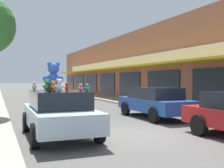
{
  "coord_description": "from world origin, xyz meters",
  "views": [
    {
      "loc": [
        -4.32,
        -8.19,
        1.8
      ],
      "look_at": [
        0.29,
        3.02,
        1.6
      ],
      "focal_mm": 45.0,
      "sensor_mm": 36.0,
      "label": 1
    }
  ],
  "objects_px": {
    "plush_art_car": "(59,112)",
    "teddy_bear_giant": "(53,77)",
    "teddy_bear_black": "(50,88)",
    "teddy_bear_yellow": "(80,88)",
    "parked_car_far_center": "(154,101)",
    "teddy_bear_teal": "(87,88)",
    "teddy_bear_pink": "(81,88)",
    "teddy_bear_green": "(47,85)",
    "teddy_bear_orange": "(54,86)",
    "teddy_bear_red": "(67,87)",
    "teddy_bear_white": "(59,85)",
    "teddy_bear_cream": "(34,86)"
  },
  "relations": [
    {
      "from": "teddy_bear_red",
      "to": "teddy_bear_teal",
      "type": "bearing_deg",
      "value": 79.22
    },
    {
      "from": "plush_art_car",
      "to": "teddy_bear_orange",
      "type": "height_order",
      "value": "teddy_bear_orange"
    },
    {
      "from": "teddy_bear_black",
      "to": "parked_car_far_center",
      "type": "distance_m",
      "value": 6.6
    },
    {
      "from": "teddy_bear_giant",
      "to": "teddy_bear_teal",
      "type": "xyz_separation_m",
      "value": [
        0.75,
        -1.2,
        -0.33
      ]
    },
    {
      "from": "teddy_bear_teal",
      "to": "teddy_bear_pink",
      "type": "height_order",
      "value": "teddy_bear_teal"
    },
    {
      "from": "teddy_bear_teal",
      "to": "teddy_bear_white",
      "type": "distance_m",
      "value": 0.79
    },
    {
      "from": "teddy_bear_teal",
      "to": "teddy_bear_pink",
      "type": "bearing_deg",
      "value": -41.56
    },
    {
      "from": "teddy_bear_green",
      "to": "teddy_bear_orange",
      "type": "xyz_separation_m",
      "value": [
        0.15,
        -0.34,
        -0.02
      ]
    },
    {
      "from": "teddy_bear_orange",
      "to": "teddy_bear_giant",
      "type": "bearing_deg",
      "value": -46.11
    },
    {
      "from": "plush_art_car",
      "to": "teddy_bear_giant",
      "type": "height_order",
      "value": "teddy_bear_giant"
    },
    {
      "from": "teddy_bear_red",
      "to": "teddy_bear_green",
      "type": "distance_m",
      "value": 0.61
    },
    {
      "from": "teddy_bear_teal",
      "to": "teddy_bear_green",
      "type": "bearing_deg",
      "value": -43.45
    },
    {
      "from": "teddy_bear_red",
      "to": "teddy_bear_cream",
      "type": "bearing_deg",
      "value": -102.53
    },
    {
      "from": "teddy_bear_yellow",
      "to": "teddy_bear_orange",
      "type": "height_order",
      "value": "teddy_bear_orange"
    },
    {
      "from": "teddy_bear_green",
      "to": "teddy_bear_cream",
      "type": "relative_size",
      "value": 1.29
    },
    {
      "from": "teddy_bear_red",
      "to": "teddy_bear_orange",
      "type": "distance_m",
      "value": 0.46
    },
    {
      "from": "teddy_bear_giant",
      "to": "teddy_bear_cream",
      "type": "relative_size",
      "value": 3.2
    },
    {
      "from": "teddy_bear_yellow",
      "to": "teddy_bear_cream",
      "type": "xyz_separation_m",
      "value": [
        -1.15,
        1.61,
        0.03
      ]
    },
    {
      "from": "teddy_bear_giant",
      "to": "teddy_bear_black",
      "type": "distance_m",
      "value": 1.38
    },
    {
      "from": "teddy_bear_red",
      "to": "teddy_bear_giant",
      "type": "bearing_deg",
      "value": -110.38
    },
    {
      "from": "teddy_bear_pink",
      "to": "teddy_bear_white",
      "type": "height_order",
      "value": "teddy_bear_white"
    },
    {
      "from": "teddy_bear_green",
      "to": "parked_car_far_center",
      "type": "bearing_deg",
      "value": 179.22
    },
    {
      "from": "parked_car_far_center",
      "to": "teddy_bear_cream",
      "type": "bearing_deg",
      "value": -163.5
    },
    {
      "from": "teddy_bear_giant",
      "to": "teddy_bear_orange",
      "type": "relative_size",
      "value": 2.86
    },
    {
      "from": "teddy_bear_black",
      "to": "teddy_bear_pink",
      "type": "relative_size",
      "value": 1.17
    },
    {
      "from": "teddy_bear_orange",
      "to": "teddy_bear_white",
      "type": "distance_m",
      "value": 0.29
    },
    {
      "from": "teddy_bear_white",
      "to": "teddy_bear_green",
      "type": "bearing_deg",
      "value": -68.23
    },
    {
      "from": "teddy_bear_cream",
      "to": "teddy_bear_giant",
      "type": "bearing_deg",
      "value": 106.69
    },
    {
      "from": "teddy_bear_green",
      "to": "teddy_bear_pink",
      "type": "height_order",
      "value": "teddy_bear_green"
    },
    {
      "from": "teddy_bear_yellow",
      "to": "parked_car_far_center",
      "type": "xyz_separation_m",
      "value": [
        4.51,
        3.28,
        -0.77
      ]
    },
    {
      "from": "teddy_bear_black",
      "to": "teddy_bear_green",
      "type": "distance_m",
      "value": 0.91
    },
    {
      "from": "plush_art_car",
      "to": "teddy_bear_cream",
      "type": "xyz_separation_m",
      "value": [
        -0.64,
        0.94,
        0.81
      ]
    },
    {
      "from": "teddy_bear_black",
      "to": "teddy_bear_orange",
      "type": "height_order",
      "value": "teddy_bear_orange"
    },
    {
      "from": "teddy_bear_pink",
      "to": "teddy_bear_green",
      "type": "bearing_deg",
      "value": -85.17
    },
    {
      "from": "teddy_bear_teal",
      "to": "parked_car_far_center",
      "type": "bearing_deg",
      "value": -147.11
    },
    {
      "from": "plush_art_car",
      "to": "teddy_bear_black",
      "type": "height_order",
      "value": "teddy_bear_black"
    },
    {
      "from": "teddy_bear_pink",
      "to": "teddy_bear_yellow",
      "type": "bearing_deg",
      "value": -147.68
    },
    {
      "from": "teddy_bear_black",
      "to": "teddy_bear_orange",
      "type": "bearing_deg",
      "value": -105.32
    },
    {
      "from": "teddy_bear_orange",
      "to": "teddy_bear_cream",
      "type": "distance_m",
      "value": 1.41
    },
    {
      "from": "teddy_bear_green",
      "to": "teddy_bear_black",
      "type": "bearing_deg",
      "value": 58.6
    },
    {
      "from": "teddy_bear_orange",
      "to": "teddy_bear_cream",
      "type": "height_order",
      "value": "teddy_bear_orange"
    },
    {
      "from": "teddy_bear_teal",
      "to": "teddy_bear_cream",
      "type": "relative_size",
      "value": 0.84
    },
    {
      "from": "teddy_bear_red",
      "to": "teddy_bear_yellow",
      "type": "xyz_separation_m",
      "value": [
        0.32,
        -0.41,
        -0.02
      ]
    },
    {
      "from": "teddy_bear_red",
      "to": "teddy_bear_yellow",
      "type": "bearing_deg",
      "value": 80.56
    },
    {
      "from": "plush_art_car",
      "to": "teddy_bear_teal",
      "type": "distance_m",
      "value": 1.33
    },
    {
      "from": "teddy_bear_orange",
      "to": "teddy_bear_green",
      "type": "bearing_deg",
      "value": -12.67
    },
    {
      "from": "teddy_bear_cream",
      "to": "teddy_bear_black",
      "type": "bearing_deg",
      "value": 70.99
    },
    {
      "from": "parked_car_far_center",
      "to": "teddy_bear_white",
      "type": "bearing_deg",
      "value": -147.39
    },
    {
      "from": "teddy_bear_red",
      "to": "teddy_bear_yellow",
      "type": "relative_size",
      "value": 1.16
    },
    {
      "from": "teddy_bear_white",
      "to": "teddy_bear_yellow",
      "type": "bearing_deg",
      "value": 178.98
    }
  ]
}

